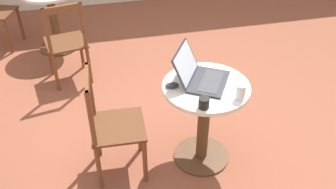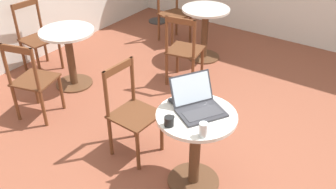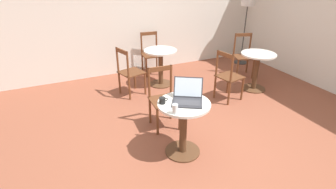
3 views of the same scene
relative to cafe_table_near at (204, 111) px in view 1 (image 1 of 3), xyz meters
name	(u,v)px [view 1 (image 1 of 3)]	position (x,y,z in m)	size (l,w,h in m)	color
ground_plane	(204,136)	(0.23, -0.10, -0.49)	(16.00, 16.00, 0.00)	brown
cafe_table_near	(204,111)	(0.00, 0.00, 0.00)	(0.64, 0.64, 0.73)	#51331E
cafe_table_mid	(52,11)	(2.18, 1.16, 0.00)	(0.64, 0.64, 0.73)	#51331E
chair_near_back	(112,126)	(0.04, 0.70, -0.05)	(0.41, 0.41, 0.91)	brown
chair_mid_left	(66,44)	(1.41, 1.01, -0.05)	(0.46, 0.46, 0.91)	brown
laptop	(201,76)	(0.06, 0.02, 0.29)	(0.49, 0.49, 0.25)	#2D2D33
mouse	(172,85)	(0.04, 0.25, 0.25)	(0.06, 0.10, 0.03)	#2D2D33
mug	(204,103)	(-0.24, 0.10, 0.28)	(0.11, 0.07, 0.08)	black
drinking_glass	(241,92)	(-0.21, -0.18, 0.29)	(0.06, 0.06, 0.11)	silver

